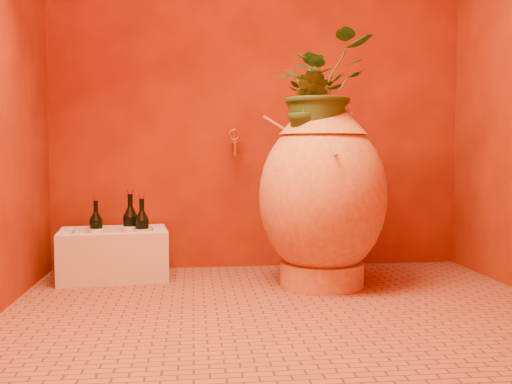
{
  "coord_description": "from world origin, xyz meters",
  "views": [
    {
      "loc": [
        -0.41,
        -2.47,
        0.71
      ],
      "look_at": [
        -0.09,
        0.35,
        0.51
      ],
      "focal_mm": 40.0,
      "sensor_mm": 36.0,
      "label": 1
    }
  ],
  "objects": [
    {
      "name": "plant_side",
      "position": [
        0.17,
        0.37,
        0.92
      ],
      "size": [
        0.25,
        0.24,
        0.37
      ],
      "primitive_type": "imported",
      "rotation": [
        0.0,
        0.0,
        -0.47
      ],
      "color": "#274A1A",
      "rests_on": "amphora"
    },
    {
      "name": "floor",
      "position": [
        0.0,
        0.0,
        0.0
      ],
      "size": [
        2.5,
        2.5,
        0.0
      ],
      "primitive_type": "plane",
      "color": "brown",
      "rests_on": "ground"
    },
    {
      "name": "amphora",
      "position": [
        0.27,
        0.45,
        0.48
      ],
      "size": [
        0.72,
        0.72,
        0.96
      ],
      "rotation": [
        0.0,
        0.0,
        -0.08
      ],
      "color": "gold",
      "rests_on": "floor"
    },
    {
      "name": "wine_bottle_b",
      "position": [
        -0.69,
        0.72,
        0.27
      ],
      "size": [
        0.08,
        0.08,
        0.32
      ],
      "color": "black",
      "rests_on": "stone_basin"
    },
    {
      "name": "wall_tap",
      "position": [
        -0.16,
        0.92,
        0.77
      ],
      "size": [
        0.07,
        0.15,
        0.16
      ],
      "color": "#AD7927",
      "rests_on": "wall_back"
    },
    {
      "name": "stone_basin",
      "position": [
        -0.85,
        0.75,
        0.13
      ],
      "size": [
        0.62,
        0.46,
        0.27
      ],
      "rotation": [
        0.0,
        0.0,
        0.11
      ],
      "color": "beige",
      "rests_on": "floor"
    },
    {
      "name": "wall_back",
      "position": [
        0.0,
        1.0,
        1.25
      ],
      "size": [
        2.5,
        0.02,
        2.5
      ],
      "primitive_type": "cube",
      "color": "#5F1705",
      "rests_on": "ground"
    },
    {
      "name": "wine_bottle_c",
      "position": [
        -0.76,
        0.78,
        0.27
      ],
      "size": [
        0.08,
        0.08,
        0.35
      ],
      "color": "black",
      "rests_on": "stone_basin"
    },
    {
      "name": "plant_main",
      "position": [
        0.25,
        0.45,
        1.03
      ],
      "size": [
        0.67,
        0.65,
        0.57
      ],
      "primitive_type": "imported",
      "rotation": [
        0.0,
        0.0,
        0.56
      ],
      "color": "#274A1A",
      "rests_on": "amphora"
    },
    {
      "name": "wine_bottle_a",
      "position": [
        -0.96,
        0.82,
        0.26
      ],
      "size": [
        0.07,
        0.07,
        0.31
      ],
      "color": "black",
      "rests_on": "stone_basin"
    }
  ]
}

